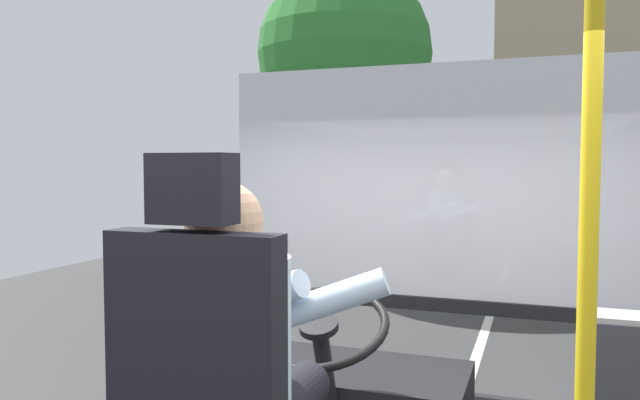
{
  "coord_description": "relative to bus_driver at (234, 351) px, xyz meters",
  "views": [
    {
      "loc": [
        0.64,
        -2.02,
        2.2
      ],
      "look_at": [
        -0.5,
        1.12,
        2.0
      ],
      "focal_mm": 34.05,
      "sensor_mm": 36.0,
      "label": 1
    }
  ],
  "objects": [
    {
      "name": "street_tree",
      "position": [
        -2.64,
        9.35,
        2.57
      ],
      "size": [
        3.24,
        3.24,
        5.87
      ],
      "color": "#4C3828",
      "rests_on": "ground"
    },
    {
      "name": "bus_driver",
      "position": [
        0.0,
        0.0,
        0.0
      ],
      "size": [
        0.82,
        0.62,
        0.78
      ],
      "color": "black",
      "rests_on": "driver_seat"
    },
    {
      "name": "ground",
      "position": [
        0.19,
        9.27,
        -1.68
      ],
      "size": [
        18.0,
        44.0,
        0.06
      ],
      "color": "#353535"
    },
    {
      "name": "windshield_panel",
      "position": [
        0.19,
        2.09,
        0.24
      ],
      "size": [
        2.5,
        0.08,
        1.48
      ],
      "color": "silver"
    },
    {
      "name": "handrail_pole",
      "position": [
        0.93,
        -0.03,
        0.23
      ],
      "size": [
        0.04,
        0.04,
        2.08
      ],
      "color": "gold",
      "rests_on": "bus_floor"
    }
  ]
}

